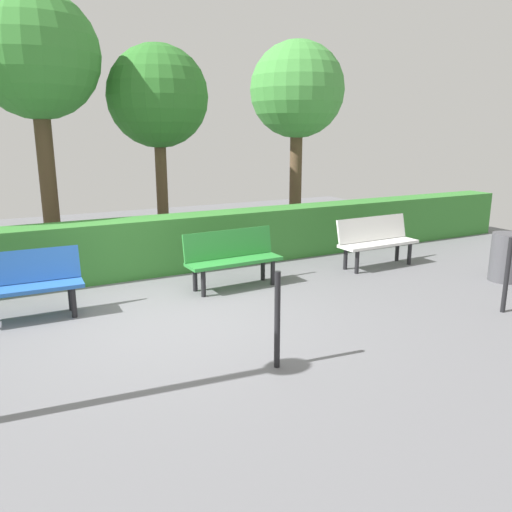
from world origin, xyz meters
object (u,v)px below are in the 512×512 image
at_px(tree_mid, 158,98).
at_px(trash_bin, 506,257).
at_px(bench_white, 376,239).
at_px(tree_near, 297,92).
at_px(tree_far, 36,58).
at_px(bench_green, 232,256).
at_px(bench_blue, 24,282).

relative_size(tree_mid, trash_bin, 5.20).
distance_m(bench_white, tree_near, 4.07).
bearing_deg(tree_mid, tree_far, 2.49).
relative_size(bench_white, bench_green, 1.02).
bearing_deg(bench_white, tree_near, -96.27).
bearing_deg(bench_green, tree_near, -137.05).
height_order(bench_blue, tree_mid, tree_mid).
bearing_deg(tree_far, bench_blue, 77.96).
height_order(bench_green, tree_mid, tree_mid).
bearing_deg(tree_mid, bench_blue, 49.88).
relative_size(bench_blue, tree_far, 0.30).
xyz_separation_m(bench_white, tree_far, (4.91, -3.38, 3.07)).
distance_m(bench_blue, tree_near, 7.12).
xyz_separation_m(bench_blue, tree_far, (-0.71, -3.33, 3.07)).
distance_m(tree_mid, trash_bin, 6.96).
distance_m(tree_near, tree_far, 5.19).
bearing_deg(tree_mid, bench_green, 89.85).
bearing_deg(tree_near, trash_bin, 101.46).
distance_m(bench_white, tree_mid, 5.06).
relative_size(bench_white, tree_far, 0.32).
relative_size(bench_green, tree_mid, 0.37).
bearing_deg(bench_blue, tree_near, -151.13).
bearing_deg(tree_far, bench_green, 123.12).
bearing_deg(trash_bin, bench_blue, -14.02).
xyz_separation_m(tree_far, trash_bin, (-6.12, 5.04, -3.17)).
relative_size(tree_far, trash_bin, 6.15).
bearing_deg(tree_near, bench_blue, 27.25).
bearing_deg(bench_white, tree_mid, -53.41).
height_order(tree_near, tree_mid, tree_near).
distance_m(tree_far, trash_bin, 8.54).
bearing_deg(tree_far, trash_bin, 140.54).
bearing_deg(tree_mid, bench_white, 128.11).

